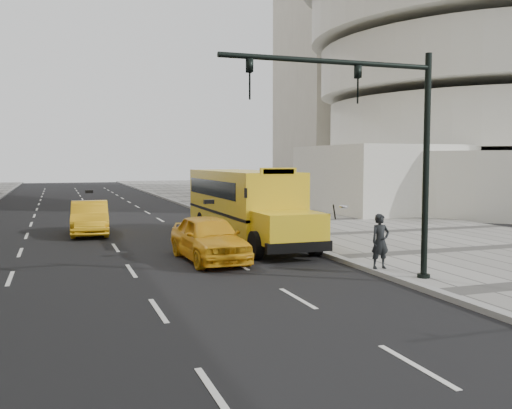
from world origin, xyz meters
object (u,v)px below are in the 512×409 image
object	(u,v)px
school_bus	(243,199)
traffic_signal	(383,137)
taxi_near	(209,238)
taxi_far	(90,218)
pedestrian	(380,241)

from	to	relation	value
school_bus	traffic_signal	bearing A→B (deg)	-86.06
school_bus	taxi_near	world-z (taller)	school_bus
school_bus	taxi_far	distance (m)	7.52
taxi_far	pedestrian	bearing A→B (deg)	-55.04
taxi_far	traffic_signal	size ratio (longest dim) A/B	0.74
school_bus	traffic_signal	world-z (taller)	traffic_signal
school_bus	pedestrian	bearing A→B (deg)	-78.97
taxi_near	taxi_far	size ratio (longest dim) A/B	0.99
school_bus	taxi_far	world-z (taller)	school_bus
traffic_signal	taxi_near	bearing A→B (deg)	122.06
taxi_near	taxi_far	distance (m)	9.37
taxi_far	traffic_signal	world-z (taller)	traffic_signal
taxi_near	pedestrian	world-z (taller)	pedestrian
pedestrian	traffic_signal	bearing A→B (deg)	-123.03
pedestrian	traffic_signal	world-z (taller)	traffic_signal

